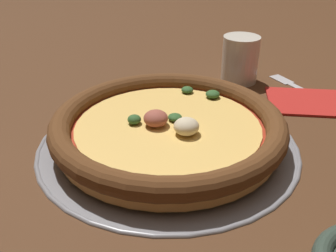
{
  "coord_description": "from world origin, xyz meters",
  "views": [
    {
      "loc": [
        -0.12,
        0.43,
        0.28
      ],
      "look_at": [
        0.0,
        0.0,
        0.03
      ],
      "focal_mm": 42.0,
      "sensor_mm": 36.0,
      "label": 1
    }
  ],
  "objects_px": {
    "drinking_cup": "(240,59)",
    "fork": "(301,89)",
    "napkin": "(316,101)",
    "pizza": "(168,127)",
    "pizza_tray": "(168,143)"
  },
  "relations": [
    {
      "from": "pizza_tray",
      "to": "fork",
      "type": "bearing_deg",
      "value": -125.8
    },
    {
      "from": "drinking_cup",
      "to": "pizza",
      "type": "bearing_deg",
      "value": 75.98
    },
    {
      "from": "pizza",
      "to": "drinking_cup",
      "type": "relative_size",
      "value": 3.7
    },
    {
      "from": "drinking_cup",
      "to": "fork",
      "type": "height_order",
      "value": "drinking_cup"
    },
    {
      "from": "pizza",
      "to": "fork",
      "type": "bearing_deg",
      "value": -125.79
    },
    {
      "from": "pizza",
      "to": "drinking_cup",
      "type": "distance_m",
      "value": 0.26
    },
    {
      "from": "pizza",
      "to": "pizza_tray",
      "type": "bearing_deg",
      "value": 45.62
    },
    {
      "from": "pizza_tray",
      "to": "fork",
      "type": "relative_size",
      "value": 2.58
    },
    {
      "from": "pizza_tray",
      "to": "pizza",
      "type": "height_order",
      "value": "pizza"
    },
    {
      "from": "napkin",
      "to": "fork",
      "type": "xyz_separation_m",
      "value": [
        0.02,
        -0.05,
        -0.0
      ]
    },
    {
      "from": "drinking_cup",
      "to": "pizza_tray",
      "type": "bearing_deg",
      "value": 75.97
    },
    {
      "from": "pizza_tray",
      "to": "napkin",
      "type": "relative_size",
      "value": 2.08
    },
    {
      "from": "pizza",
      "to": "napkin",
      "type": "height_order",
      "value": "pizza"
    },
    {
      "from": "drinking_cup",
      "to": "fork",
      "type": "distance_m",
      "value": 0.12
    },
    {
      "from": "napkin",
      "to": "pizza",
      "type": "bearing_deg",
      "value": 44.09
    }
  ]
}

